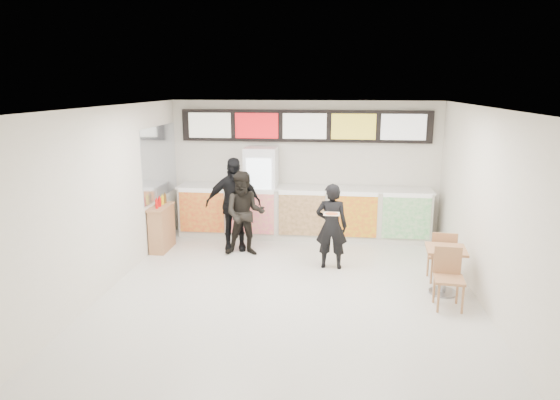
% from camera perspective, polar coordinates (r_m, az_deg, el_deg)
% --- Properties ---
extents(floor, '(7.00, 7.00, 0.00)m').
position_cam_1_polar(floor, '(8.33, 1.09, -10.52)').
color(floor, beige).
rests_on(floor, ground).
extents(ceiling, '(7.00, 7.00, 0.00)m').
position_cam_1_polar(ceiling, '(7.65, 1.19, 10.56)').
color(ceiling, white).
rests_on(ceiling, wall_back).
extents(wall_back, '(6.00, 0.00, 6.00)m').
position_cam_1_polar(wall_back, '(11.28, 2.82, 3.67)').
color(wall_back, silver).
rests_on(wall_back, floor).
extents(wall_left, '(0.00, 7.00, 7.00)m').
position_cam_1_polar(wall_left, '(8.66, -19.03, 0.11)').
color(wall_left, silver).
rests_on(wall_left, floor).
extents(wall_right, '(0.00, 7.00, 7.00)m').
position_cam_1_polar(wall_right, '(8.15, 22.63, -0.96)').
color(wall_right, silver).
rests_on(wall_right, floor).
extents(service_counter, '(5.56, 0.77, 1.14)m').
position_cam_1_polar(service_counter, '(11.07, 2.63, -1.41)').
color(service_counter, silver).
rests_on(service_counter, floor).
extents(menu_board, '(5.50, 0.14, 0.70)m').
position_cam_1_polar(menu_board, '(11.08, 2.85, 8.45)').
color(menu_board, black).
rests_on(menu_board, wall_back).
extents(drinks_fridge, '(0.70, 0.67, 2.00)m').
position_cam_1_polar(drinks_fridge, '(11.09, -2.17, 0.89)').
color(drinks_fridge, white).
rests_on(drinks_fridge, floor).
extents(mirror_panel, '(0.01, 2.00, 1.50)m').
position_cam_1_polar(mirror_panel, '(10.83, -13.56, 4.28)').
color(mirror_panel, '#B2B7BF').
rests_on(mirror_panel, wall_left).
extents(customer_main, '(0.60, 0.42, 1.60)m').
position_cam_1_polar(customer_main, '(9.20, 5.90, -3.00)').
color(customer_main, black).
rests_on(customer_main, floor).
extents(customer_left, '(0.88, 0.72, 1.69)m').
position_cam_1_polar(customer_left, '(9.88, -4.06, -1.57)').
color(customer_left, black).
rests_on(customer_left, floor).
extents(customer_mid, '(1.21, 0.73, 1.92)m').
position_cam_1_polar(customer_mid, '(10.20, -5.36, -0.47)').
color(customer_mid, black).
rests_on(customer_mid, floor).
extents(pizza_slice, '(0.36, 0.36, 0.02)m').
position_cam_1_polar(pizza_slice, '(8.67, 5.92, -1.54)').
color(pizza_slice, beige).
rests_on(pizza_slice, customer_main).
extents(cafe_table, '(0.67, 1.60, 0.92)m').
position_cam_1_polar(cafe_table, '(8.54, 18.35, -6.76)').
color(cafe_table, '#B67C53').
rests_on(cafe_table, floor).
extents(condiment_ledge, '(0.34, 0.83, 1.10)m').
position_cam_1_polar(condiment_ledge, '(10.54, -13.34, -3.06)').
color(condiment_ledge, '#B67C53').
rests_on(condiment_ledge, floor).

